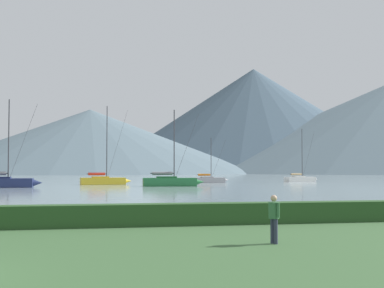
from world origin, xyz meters
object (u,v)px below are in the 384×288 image
Objects in this scene: sailboat_slip_1 at (4,182)px; sailboat_slip_7 at (170,181)px; sailboat_slip_2 at (209,180)px; sailboat_slip_5 at (300,179)px; sailboat_slip_0 at (104,180)px; person_seated_viewer at (274,215)px.

sailboat_slip_1 is 23.17m from sailboat_slip_7.
sailboat_slip_1 is 39.59m from sailboat_slip_2.
sailboat_slip_5 is at bearing 23.60° from sailboat_slip_1.
sailboat_slip_1 reaches higher than sailboat_slip_5.
sailboat_slip_0 is 1.06× the size of sailboat_slip_1.
sailboat_slip_0 is 13.91m from sailboat_slip_7.
sailboat_slip_1 is 1.15× the size of sailboat_slip_5.
sailboat_slip_0 is 72.69m from person_seated_viewer.
sailboat_slip_5 is 91.86m from person_seated_viewer.
sailboat_slip_1 is 1.46× the size of sailboat_slip_2.
person_seated_viewer is at bearing -103.70° from sailboat_slip_2.
sailboat_slip_7 is (9.15, -10.48, 0.04)m from sailboat_slip_0.
sailboat_slip_5 is at bearing 40.72° from sailboat_slip_7.
sailboat_slip_0 reaches higher than sailboat_slip_7.
sailboat_slip_0 is 7.72× the size of person_seated_viewer.
sailboat_slip_2 is (19.76, 9.17, -0.13)m from sailboat_slip_0.
sailboat_slip_7 is 6.81× the size of person_seated_viewer.
sailboat_slip_0 is 1.54× the size of sailboat_slip_2.
sailboat_slip_5 reaches higher than person_seated_viewer.
sailboat_slip_2 is 83.72m from person_seated_viewer.
sailboat_slip_2 is 0.74× the size of sailboat_slip_7.
person_seated_viewer is (2.02, -72.66, 0.27)m from sailboat_slip_0.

